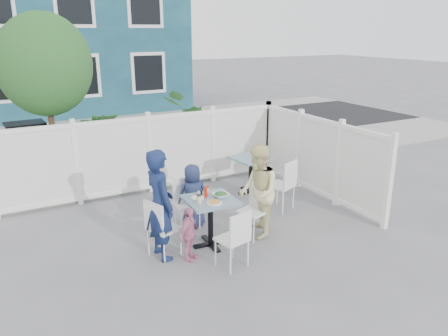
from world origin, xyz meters
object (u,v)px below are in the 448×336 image
man (160,205)px  woman (258,192)px  utility_cabinet (29,156)px  chair_back (186,199)px  main_table (210,210)px  boy (193,196)px  spare_table (251,165)px  chair_near (236,236)px  toddler (189,234)px  chair_right (255,206)px  chair_left (160,225)px

man → woman: bearing=-96.8°
man → woman: man is taller
utility_cabinet → chair_back: utility_cabinet is taller
chair_back → man: size_ratio=0.50×
utility_cabinet → woman: bearing=-60.0°
main_table → boy: size_ratio=0.71×
main_table → spare_table: bearing=43.6°
utility_cabinet → chair_near: 5.56m
chair_back → toddler: (-0.44, -1.12, -0.07)m
spare_table → chair_right: (-0.98, -1.71, -0.07)m
chair_near → boy: size_ratio=0.79×
woman → toddler: size_ratio=1.86×
utility_cabinet → chair_left: bearing=-77.0°
spare_table → man: man is taller
chair_right → man: (-1.60, 0.04, 0.32)m
main_table → toddler: 0.58m
boy → chair_left: bearing=46.2°
chair_right → chair_back: size_ratio=1.06×
man → chair_back: bearing=-46.5°
utility_cabinet → man: (1.37, -4.31, 0.17)m
chair_near → toddler: size_ratio=1.05×
man → toddler: size_ratio=2.02×
spare_table → man: 3.09m
toddler → spare_table: bearing=2.6°
chair_left → chair_right: bearing=67.8°
utility_cabinet → chair_near: bearing=-71.5°
chair_right → main_table: bearing=69.5°
main_table → man: man is taller
chair_near → woman: 1.15m
man → toddler: 0.60m
chair_back → utility_cabinet: bearing=-54.4°
main_table → chair_left: bearing=178.3°
chair_right → toddler: bearing=81.4°
chair_back → chair_near: size_ratio=0.96×
chair_near → woman: bearing=28.1°
utility_cabinet → man: man is taller
chair_back → man: man is taller
spare_table → boy: boy is taller
chair_right → utility_cabinet: bearing=15.0°
chair_left → boy: boy is taller
woman → utility_cabinet: bearing=-123.6°
spare_table → chair_near: 3.06m
woman → chair_back: bearing=-113.8°
man → boy: bearing=-52.7°
chair_near → toddler: bearing=119.5°
chair_near → chair_right: bearing=30.6°
main_table → man: size_ratio=0.47×
chair_left → chair_back: (0.78, 0.84, -0.04)m
main_table → woman: (0.84, -0.05, 0.16)m
chair_left → chair_right: size_ratio=1.02×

